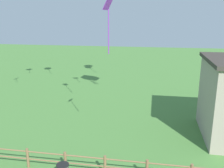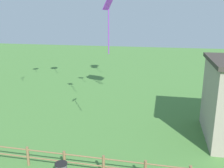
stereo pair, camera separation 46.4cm
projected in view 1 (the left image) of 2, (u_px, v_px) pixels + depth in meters
The scene contains 2 objects.
wooden_fence at pixel (105, 164), 12.04m from camera, with size 16.23×0.14×1.05m.
kite_purple_streamer at pixel (109, 15), 12.16m from camera, with size 0.54×0.64×2.81m.
Camera 1 is at (2.13, -2.79, 7.53)m, focal length 40.00 mm.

